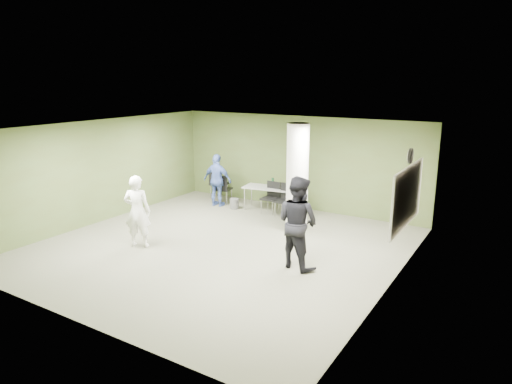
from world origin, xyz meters
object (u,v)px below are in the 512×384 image
Objects in this scene: chair_back_left at (218,181)px; woman_white at (137,211)px; folding_table at (269,189)px; man_black at (298,222)px; man_blue at (217,180)px.

chair_back_left is 0.58× the size of woman_white.
woman_white reaches higher than chair_back_left.
folding_table is 2.13m from chair_back_left.
woman_white is 0.88× the size of man_black.
chair_back_left is at bearing -23.08° from man_black.
chair_back_left is 5.98m from man_black.
woman_white is at bearing -112.98° from folding_table.
man_black is at bearing 140.43° from man_blue.
woman_white reaches higher than folding_table.
woman_white is 3.83m from man_black.
folding_table is 1.59× the size of chair_back_left.
chair_back_left is 0.51× the size of man_black.
folding_table is at bearing -129.65° from woman_white.
man_black reaches higher than chair_back_left.
folding_table is at bearing 169.26° from chair_back_left.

